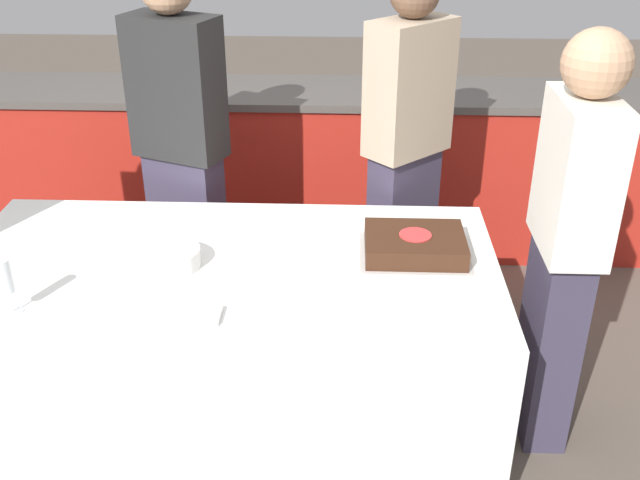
{
  "coord_description": "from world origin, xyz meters",
  "views": [
    {
      "loc": [
        0.45,
        -2.38,
        2.09
      ],
      "look_at": [
        0.35,
        0.0,
        0.83
      ],
      "focal_mm": 42.0,
      "sensor_mm": 36.0,
      "label": 1
    }
  ],
  "objects_px": {
    "person_seated_right": "(566,244)",
    "person_cutting_cake": "(406,156)",
    "plate_stack": "(168,258)",
    "wine_glass": "(6,279)",
    "person_standing_back": "(181,149)",
    "cake": "(415,245)"
  },
  "relations": [
    {
      "from": "person_seated_right",
      "to": "wine_glass",
      "type": "bearing_deg",
      "value": -79.08
    },
    {
      "from": "cake",
      "to": "plate_stack",
      "type": "bearing_deg",
      "value": -172.03
    },
    {
      "from": "person_seated_right",
      "to": "person_standing_back",
      "type": "bearing_deg",
      "value": -115.76
    },
    {
      "from": "cake",
      "to": "person_seated_right",
      "type": "xyz_separation_m",
      "value": [
        0.53,
        -0.09,
        0.07
      ]
    },
    {
      "from": "wine_glass",
      "to": "person_standing_back",
      "type": "bearing_deg",
      "value": 72.55
    },
    {
      "from": "plate_stack",
      "to": "person_seated_right",
      "type": "bearing_deg",
      "value": 1.32
    },
    {
      "from": "wine_glass",
      "to": "person_standing_back",
      "type": "relative_size",
      "value": 0.12
    },
    {
      "from": "wine_glass",
      "to": "person_seated_right",
      "type": "distance_m",
      "value": 1.91
    },
    {
      "from": "cake",
      "to": "person_standing_back",
      "type": "xyz_separation_m",
      "value": [
        -1.0,
        0.64,
        0.12
      ]
    },
    {
      "from": "person_cutting_cake",
      "to": "person_seated_right",
      "type": "xyz_separation_m",
      "value": [
        0.53,
        -0.74,
        -0.04
      ]
    },
    {
      "from": "cake",
      "to": "wine_glass",
      "type": "bearing_deg",
      "value": -161.35
    },
    {
      "from": "wine_glass",
      "to": "person_seated_right",
      "type": "relative_size",
      "value": 0.12
    },
    {
      "from": "cake",
      "to": "wine_glass",
      "type": "xyz_separation_m",
      "value": [
        -1.35,
        -0.45,
        0.09
      ]
    },
    {
      "from": "plate_stack",
      "to": "wine_glass",
      "type": "xyz_separation_m",
      "value": [
        -0.45,
        -0.33,
        0.09
      ]
    },
    {
      "from": "person_seated_right",
      "to": "person_standing_back",
      "type": "xyz_separation_m",
      "value": [
        -1.53,
        0.74,
        0.05
      ]
    },
    {
      "from": "wine_glass",
      "to": "cake",
      "type": "bearing_deg",
      "value": 18.65
    },
    {
      "from": "person_seated_right",
      "to": "cake",
      "type": "bearing_deg",
      "value": -100.07
    },
    {
      "from": "cake",
      "to": "person_standing_back",
      "type": "height_order",
      "value": "person_standing_back"
    },
    {
      "from": "person_seated_right",
      "to": "person_cutting_cake",
      "type": "bearing_deg",
      "value": -144.49
    },
    {
      "from": "wine_glass",
      "to": "person_cutting_cake",
      "type": "distance_m",
      "value": 1.74
    },
    {
      "from": "person_seated_right",
      "to": "plate_stack",
      "type": "bearing_deg",
      "value": -88.68
    },
    {
      "from": "wine_glass",
      "to": "person_standing_back",
      "type": "height_order",
      "value": "person_standing_back"
    }
  ]
}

